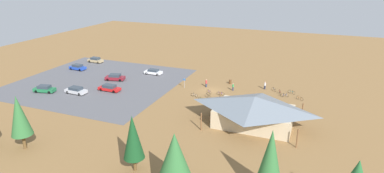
{
  "coord_description": "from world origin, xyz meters",
  "views": [
    {
      "loc": [
        -20.27,
        61.83,
        24.13
      ],
      "look_at": [
        3.54,
        2.03,
        1.2
      ],
      "focal_mm": 30.37,
      "sensor_mm": 36.0,
      "label": 1
    }
  ],
  "objects_px": {
    "trash_bin": "(230,82)",
    "car_blue_mid_lot": "(78,67)",
    "pine_center": "(133,137)",
    "pine_east": "(175,156)",
    "bicycle_black_yard_front": "(222,101)",
    "car_silver_aisle_side": "(76,90)",
    "bicycle_yellow_edge_south": "(209,101)",
    "car_maroon_back_corner": "(115,77)",
    "pine_far_west": "(19,116)",
    "visitor_crossing_yard": "(206,83)",
    "bicycle_silver_yard_right": "(274,89)",
    "bicycle_blue_yard_left": "(285,95)",
    "bicycle_teal_near_porch": "(292,92)",
    "car_red_front_row": "(109,88)",
    "lot_sign": "(184,82)",
    "car_white_end_stall": "(153,72)",
    "car_green_far_end": "(44,89)",
    "bicycle_orange_trailside": "(300,98)",
    "bicycle_green_edge_north": "(201,99)",
    "bicycle_red_by_bin": "(280,92)",
    "bicycle_purple_lone_east": "(209,92)",
    "visitor_by_pavilion": "(233,87)",
    "car_tan_by_curb": "(95,60)",
    "visitor_near_lot": "(265,85)",
    "bicycle_white_mid_cluster": "(194,95)",
    "bicycle_black_lone_west": "(208,96)",
    "pine_west": "(271,154)"
  },
  "relations": [
    {
      "from": "pine_east",
      "to": "visitor_by_pavilion",
      "type": "height_order",
      "value": "pine_east"
    },
    {
      "from": "pine_east",
      "to": "car_green_far_end",
      "type": "bearing_deg",
      "value": -26.52
    },
    {
      "from": "bicycle_blue_yard_left",
      "to": "car_tan_by_curb",
      "type": "bearing_deg",
      "value": -8.2
    },
    {
      "from": "pine_west",
      "to": "bicycle_purple_lone_east",
      "type": "height_order",
      "value": "pine_west"
    },
    {
      "from": "bicycle_yellow_edge_south",
      "to": "car_white_end_stall",
      "type": "xyz_separation_m",
      "value": [
        18.73,
        -12.11,
        0.31
      ]
    },
    {
      "from": "bicycle_silver_yard_right",
      "to": "car_tan_by_curb",
      "type": "height_order",
      "value": "car_tan_by_curb"
    },
    {
      "from": "lot_sign",
      "to": "car_white_end_stall",
      "type": "distance_m",
      "value": 12.57
    },
    {
      "from": "bicycle_red_by_bin",
      "to": "trash_bin",
      "type": "bearing_deg",
      "value": -12.17
    },
    {
      "from": "bicycle_black_yard_front",
      "to": "car_red_front_row",
      "type": "xyz_separation_m",
      "value": [
        24.19,
        2.71,
        0.37
      ]
    },
    {
      "from": "pine_center",
      "to": "car_maroon_back_corner",
      "type": "relative_size",
      "value": 1.62
    },
    {
      "from": "car_green_far_end",
      "to": "lot_sign",
      "type": "bearing_deg",
      "value": -152.8
    },
    {
      "from": "lot_sign",
      "to": "bicycle_black_lone_west",
      "type": "xyz_separation_m",
      "value": [
        -6.82,
        3.84,
        -1.01
      ]
    },
    {
      "from": "lot_sign",
      "to": "visitor_crossing_yard",
      "type": "xyz_separation_m",
      "value": [
        -4.25,
        -2.33,
        -0.5
      ]
    },
    {
      "from": "lot_sign",
      "to": "car_silver_aisle_side",
      "type": "height_order",
      "value": "lot_sign"
    },
    {
      "from": "car_white_end_stall",
      "to": "pine_west",
      "type": "bearing_deg",
      "value": 133.32
    },
    {
      "from": "bicycle_black_yard_front",
      "to": "car_silver_aisle_side",
      "type": "height_order",
      "value": "car_silver_aisle_side"
    },
    {
      "from": "bicycle_red_by_bin",
      "to": "bicycle_blue_yard_left",
      "type": "relative_size",
      "value": 1.06
    },
    {
      "from": "trash_bin",
      "to": "car_tan_by_curb",
      "type": "height_order",
      "value": "car_tan_by_curb"
    },
    {
      "from": "car_white_end_stall",
      "to": "bicycle_purple_lone_east",
      "type": "bearing_deg",
      "value": 156.3
    },
    {
      "from": "pine_center",
      "to": "car_red_front_row",
      "type": "bearing_deg",
      "value": -48.9
    },
    {
      "from": "bicycle_white_mid_cluster",
      "to": "bicycle_yellow_edge_south",
      "type": "distance_m",
      "value": 4.14
    },
    {
      "from": "bicycle_blue_yard_left",
      "to": "bicycle_teal_near_porch",
      "type": "distance_m",
      "value": 2.68
    },
    {
      "from": "pine_center",
      "to": "bicycle_purple_lone_east",
      "type": "bearing_deg",
      "value": -89.71
    },
    {
      "from": "bicycle_green_edge_north",
      "to": "trash_bin",
      "type": "bearing_deg",
      "value": -101.57
    },
    {
      "from": "pine_east",
      "to": "bicycle_red_by_bin",
      "type": "height_order",
      "value": "pine_east"
    },
    {
      "from": "trash_bin",
      "to": "car_blue_mid_lot",
      "type": "height_order",
      "value": "car_blue_mid_lot"
    },
    {
      "from": "car_blue_mid_lot",
      "to": "car_tan_by_curb",
      "type": "distance_m",
      "value": 7.61
    },
    {
      "from": "pine_center",
      "to": "car_tan_by_curb",
      "type": "xyz_separation_m",
      "value": [
        37.49,
        -41.04,
        -3.99
      ]
    },
    {
      "from": "pine_far_west",
      "to": "visitor_crossing_yard",
      "type": "distance_m",
      "value": 38.11
    },
    {
      "from": "pine_center",
      "to": "pine_east",
      "type": "relative_size",
      "value": 1.02
    },
    {
      "from": "bicycle_purple_lone_east",
      "to": "car_tan_by_curb",
      "type": "relative_size",
      "value": 0.31
    },
    {
      "from": "bicycle_red_by_bin",
      "to": "bicycle_green_edge_north",
      "type": "height_order",
      "value": "bicycle_green_edge_north"
    },
    {
      "from": "bicycle_orange_trailside",
      "to": "car_tan_by_curb",
      "type": "distance_m",
      "value": 55.8
    },
    {
      "from": "trash_bin",
      "to": "lot_sign",
      "type": "distance_m",
      "value": 10.74
    },
    {
      "from": "car_blue_mid_lot",
      "to": "visitor_crossing_yard",
      "type": "xyz_separation_m",
      "value": [
        -35.21,
        0.06,
        0.16
      ]
    },
    {
      "from": "bicycle_yellow_edge_south",
      "to": "bicycle_black_yard_front",
      "type": "height_order",
      "value": "bicycle_yellow_edge_south"
    },
    {
      "from": "bicycle_yellow_edge_south",
      "to": "car_silver_aisle_side",
      "type": "bearing_deg",
      "value": 11.72
    },
    {
      "from": "car_tan_by_curb",
      "to": "bicycle_teal_near_porch",
      "type": "bearing_deg",
      "value": 174.54
    },
    {
      "from": "car_green_far_end",
      "to": "bicycle_purple_lone_east",
      "type": "bearing_deg",
      "value": -159.44
    },
    {
      "from": "bicycle_orange_trailside",
      "to": "bicycle_green_edge_north",
      "type": "height_order",
      "value": "bicycle_green_edge_north"
    },
    {
      "from": "bicycle_yellow_edge_south",
      "to": "visitor_near_lot",
      "type": "relative_size",
      "value": 0.94
    },
    {
      "from": "bicycle_yellow_edge_south",
      "to": "bicycle_black_yard_front",
      "type": "xyz_separation_m",
      "value": [
        -2.38,
        -0.89,
        -0.01
      ]
    },
    {
      "from": "bicycle_green_edge_north",
      "to": "visitor_near_lot",
      "type": "distance_m",
      "value": 15.59
    },
    {
      "from": "bicycle_silver_yard_right",
      "to": "car_maroon_back_corner",
      "type": "xyz_separation_m",
      "value": [
        35.54,
        6.54,
        0.43
      ]
    },
    {
      "from": "pine_east",
      "to": "bicycle_yellow_edge_south",
      "type": "xyz_separation_m",
      "value": [
        5.06,
        -27.05,
        -4.37
      ]
    },
    {
      "from": "car_red_front_row",
      "to": "lot_sign",
      "type": "bearing_deg",
      "value": -150.96
    },
    {
      "from": "bicycle_yellow_edge_south",
      "to": "car_maroon_back_corner",
      "type": "height_order",
      "value": "car_maroon_back_corner"
    },
    {
      "from": "lot_sign",
      "to": "visitor_near_lot",
      "type": "height_order",
      "value": "lot_sign"
    },
    {
      "from": "bicycle_purple_lone_east",
      "to": "bicycle_green_edge_north",
      "type": "distance_m",
      "value": 4.61
    },
    {
      "from": "bicycle_silver_yard_right",
      "to": "lot_sign",
      "type": "bearing_deg",
      "value": 15.92
    }
  ]
}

